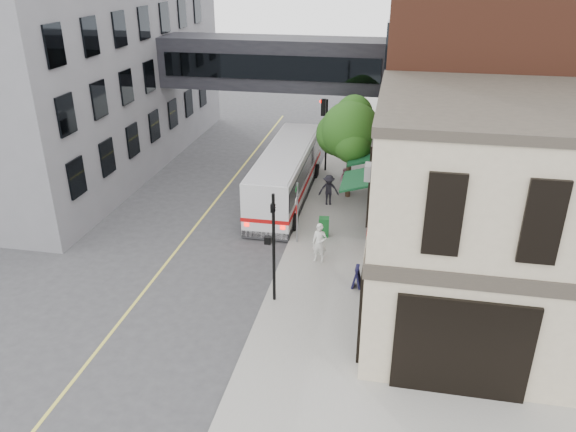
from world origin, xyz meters
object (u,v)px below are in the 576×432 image
at_px(newspaper_box, 324,227).
at_px(sandwich_board, 357,277).
at_px(pedestrian_b, 345,181).
at_px(pedestrian_a, 319,243).
at_px(bus, 286,172).
at_px(pedestrian_c, 329,190).

height_order(newspaper_box, sandwich_board, newspaper_box).
height_order(pedestrian_b, newspaper_box, pedestrian_b).
relative_size(pedestrian_a, sandwich_board, 1.94).
bearing_deg(newspaper_box, bus, 116.71).
relative_size(bus, pedestrian_c, 6.31).
xyz_separation_m(pedestrian_b, sandwich_board, (1.48, -9.87, -0.28)).
distance_m(pedestrian_a, pedestrian_b, 8.06).
relative_size(newspaper_box, sandwich_board, 1.03).
distance_m(pedestrian_a, newspaper_box, 2.52).
bearing_deg(pedestrian_b, bus, -168.81).
xyz_separation_m(pedestrian_b, newspaper_box, (-0.46, -5.57, -0.27)).
distance_m(bus, sandwich_board, 9.96).
bearing_deg(pedestrian_b, newspaper_box, -102.95).
relative_size(pedestrian_a, pedestrian_c, 1.07).
xyz_separation_m(pedestrian_c, newspaper_box, (0.27, -3.83, -0.36)).
distance_m(pedestrian_c, newspaper_box, 3.85).
distance_m(pedestrian_b, pedestrian_c, 1.89).
distance_m(pedestrian_a, sandwich_board, 2.59).
bearing_deg(pedestrian_c, bus, 154.49).
distance_m(pedestrian_b, sandwich_board, 9.98).
bearing_deg(pedestrian_c, sandwich_board, -86.14).
relative_size(pedestrian_a, pedestrian_b, 1.20).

